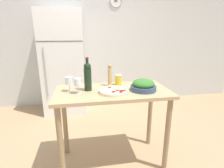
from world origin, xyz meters
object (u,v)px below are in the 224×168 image
object	(u,v)px
wine_glass_near	(78,83)
wine_glass_far	(69,81)
pepper_mill	(110,75)
refrigerator	(63,63)
wine_bottle	(88,76)
salad_bowl	(143,85)
homemade_pizza	(114,91)
salt_canister	(118,80)

from	to	relation	value
wine_glass_near	wine_glass_far	distance (m)	0.12
wine_glass_near	pepper_mill	world-z (taller)	pepper_mill
refrigerator	wine_glass_far	size ratio (longest dim) A/B	11.91
wine_bottle	salad_bowl	bearing A→B (deg)	-9.86
wine_glass_far	wine_bottle	bearing A→B (deg)	1.91
pepper_mill	salad_bowl	distance (m)	0.40
wine_bottle	wine_glass_near	world-z (taller)	wine_bottle
refrigerator	salad_bowl	xyz separation A→B (m)	(0.97, -1.66, 0.01)
wine_glass_near	salad_bowl	size ratio (longest dim) A/B	0.57
wine_bottle	homemade_pizza	bearing A→B (deg)	-24.25
refrigerator	wine_bottle	bearing A→B (deg)	-75.80
wine_glass_near	salt_canister	distance (m)	0.52
wine_glass_near	salad_bowl	world-z (taller)	wine_glass_near
homemade_pizza	pepper_mill	bearing A→B (deg)	90.35
refrigerator	salad_bowl	distance (m)	1.93
refrigerator	salt_canister	distance (m)	1.61
refrigerator	wine_glass_near	xyz separation A→B (m)	(0.29, -1.65, 0.06)
wine_bottle	pepper_mill	bearing A→B (deg)	25.98
pepper_mill	wine_bottle	bearing A→B (deg)	-154.02
wine_glass_near	homemade_pizza	size ratio (longest dim) A/B	0.51
wine_glass_far	pepper_mill	world-z (taller)	pepper_mill
refrigerator	wine_bottle	distance (m)	1.61
refrigerator	wine_glass_near	size ratio (longest dim) A/B	11.91
refrigerator	homemade_pizza	bearing A→B (deg)	-68.76
wine_glass_far	salt_canister	bearing A→B (deg)	15.08
salad_bowl	homemade_pizza	distance (m)	0.33
wine_bottle	wine_glass_near	xyz separation A→B (m)	(-0.10, -0.08, -0.05)
pepper_mill	salad_bowl	bearing A→B (deg)	-34.74
homemade_pizza	refrigerator	bearing A→B (deg)	111.24
wine_bottle	wine_glass_far	xyz separation A→B (m)	(-0.19, -0.01, -0.04)
wine_bottle	pepper_mill	size ratio (longest dim) A/B	1.38
wine_glass_near	homemade_pizza	bearing A→B (deg)	-5.00
wine_bottle	pepper_mill	xyz separation A→B (m)	(0.26, 0.12, -0.04)
homemade_pizza	wine_glass_far	bearing A→B (deg)	166.31
wine_glass_near	pepper_mill	bearing A→B (deg)	30.24
pepper_mill	salt_canister	size ratio (longest dim) A/B	2.04
salt_canister	wine_glass_far	bearing A→B (deg)	-164.92
wine_bottle	pepper_mill	world-z (taller)	wine_bottle
wine_glass_far	homemade_pizza	size ratio (longest dim) A/B	0.51
refrigerator	salt_canister	bearing A→B (deg)	-62.06
salad_bowl	homemade_pizza	xyz separation A→B (m)	(-0.32, -0.01, -0.04)
refrigerator	salt_canister	world-z (taller)	refrigerator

